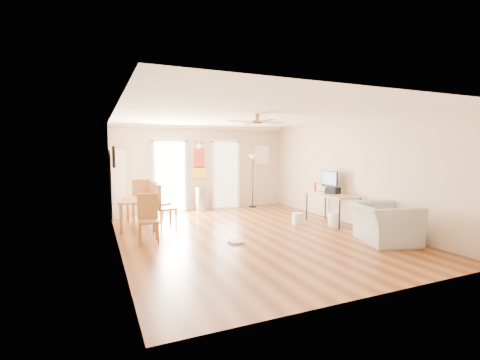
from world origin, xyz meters
name	(u,v)px	position (x,y,z in m)	size (l,w,h in m)	color
floor	(251,234)	(0.00, 0.00, 0.00)	(7.00, 7.00, 0.00)	brown
ceiling	(251,115)	(0.00, 0.00, 2.60)	(5.50, 7.00, 0.00)	silver
wall_back	(203,168)	(0.00, 3.50, 1.30)	(5.50, 0.04, 2.60)	beige
wall_front	(373,195)	(0.00, -3.50, 1.30)	(5.50, 0.04, 2.60)	beige
wall_left	(117,180)	(-2.75, 0.00, 1.30)	(0.04, 7.00, 2.60)	beige
wall_right	(350,172)	(2.75, 0.00, 1.30)	(0.04, 7.00, 2.60)	beige
crown_molding	(251,117)	(0.00, 0.00, 2.56)	(5.50, 7.00, 0.08)	white
kitchen_doorway	(170,177)	(-1.05, 3.48, 1.05)	(0.90, 0.10, 2.10)	white
bathroom_doorway	(226,175)	(0.75, 3.48, 1.05)	(0.80, 0.10, 2.10)	white
wall_decal	(199,160)	(-0.13, 3.48, 1.55)	(0.46, 0.03, 1.10)	red
ac_grille	(262,155)	(2.05, 3.47, 1.70)	(0.50, 0.04, 0.60)	white
framed_poster	(114,157)	(-2.73, 1.40, 1.70)	(0.04, 0.66, 0.48)	black
ceiling_fan	(257,122)	(0.00, -0.30, 2.43)	(1.24, 1.24, 0.20)	#593819
bookshelf	(118,183)	(-2.54, 3.20, 0.93)	(0.37, 0.84, 1.87)	silver
dining_table	(140,212)	(-2.15, 1.73, 0.35)	(0.83, 1.38, 0.69)	#A86636
dining_chair_right_a	(160,201)	(-1.60, 2.14, 0.52)	(0.43, 0.43, 1.05)	#985B31
dining_chair_right_b	(166,206)	(-1.60, 1.37, 0.52)	(0.43, 0.43, 1.04)	#9B6532
dining_chair_near	(149,219)	(-2.17, 0.19, 0.48)	(0.40, 0.40, 0.96)	#965F30
dining_chair_far	(141,200)	(-2.04, 2.44, 0.55)	(0.45, 0.45, 1.10)	olive
trash_can	(201,199)	(-0.16, 3.21, 0.37)	(0.34, 0.34, 0.73)	silver
torchiere_lamp	(253,181)	(1.58, 3.19, 0.85)	(0.32, 0.32, 1.70)	black
computer_desk	(332,209)	(2.35, 0.17, 0.37)	(0.69, 1.39, 0.74)	tan
imac	(329,182)	(2.47, 0.44, 1.03)	(0.08, 0.61, 0.57)	black
keyboard	(318,192)	(2.20, 0.55, 0.75)	(0.13, 0.41, 0.02)	white
printer	(333,190)	(2.45, 0.27, 0.82)	(0.27, 0.31, 0.16)	black
orange_bottle	(315,187)	(2.30, 0.83, 0.87)	(0.08, 0.08, 0.25)	#F64F15
wastebasket_a	(297,219)	(1.47, 0.38, 0.15)	(0.25, 0.25, 0.29)	silver
wastebasket_b	(334,220)	(2.18, -0.13, 0.16)	(0.28, 0.28, 0.32)	white
floor_cloth	(236,242)	(-0.58, -0.56, 0.02)	(0.28, 0.22, 0.04)	#A2A29D
armchair	(384,223)	(2.15, -1.68, 0.39)	(1.20, 1.05, 0.78)	gray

